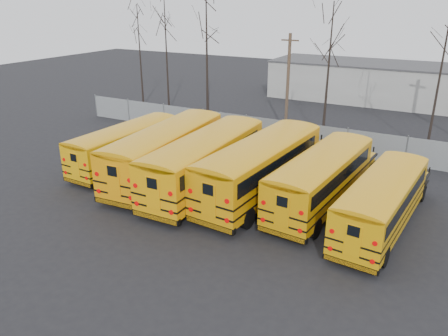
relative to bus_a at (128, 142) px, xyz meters
The scene contains 15 objects.
ground 9.10m from the bus_a, 19.41° to the right, with size 120.00×120.00×0.00m, color black.
fence 12.37m from the bus_a, 46.96° to the left, with size 40.00×0.04×2.00m, color gray.
distant_building 30.85m from the bus_a, 70.23° to the left, with size 22.00×8.00×4.00m, color #AEAFAA.
bus_a is the anchor object (origin of this frame).
bus_b 3.62m from the bus_a, ahead, with size 3.56×12.27×3.39m.
bus_c 6.66m from the bus_a, ahead, with size 2.93×12.14×3.38m.
bus_d 9.88m from the bus_a, ahead, with size 3.76×12.33×3.40m.
bus_e 13.24m from the bus_a, ahead, with size 3.54×11.18×3.08m.
bus_f 16.61m from the bus_a, ahead, with size 3.28×10.36×2.85m.
utility_pole_left 14.10m from the bus_a, 61.77° to the left, with size 1.45×0.25×8.12m.
tree_0 18.56m from the bus_a, 125.33° to the left, with size 0.26×0.26×10.12m, color black.
tree_1 15.97m from the bus_a, 115.20° to the left, with size 0.26×0.26×11.11m, color black.
tree_2 15.08m from the bus_a, 98.85° to the left, with size 0.26×0.26×12.08m, color black.
tree_3 15.87m from the bus_a, 50.34° to the left, with size 0.26×0.26×10.47m, color black.
tree_4 22.09m from the bus_a, 35.77° to the left, with size 0.26×0.26×12.61m, color black.
Camera 1 is at (10.46, -18.35, 10.61)m, focal length 35.00 mm.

